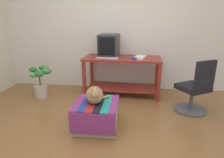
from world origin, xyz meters
The scene contains 11 objects.
ground_plane centered at (0.00, 0.00, 0.00)m, with size 14.00×14.00×0.00m, color brown.
back_wall centered at (0.00, 2.05, 1.30)m, with size 8.00×0.10×2.60m, color silver.
desk centered at (0.18, 1.60, 0.52)m, with size 1.51×0.72×0.76m.
tv_monitor centered at (-0.09, 1.72, 0.97)m, with size 0.39×0.54×0.43m.
keyboard centered at (-0.09, 1.47, 0.78)m, with size 0.40×0.15×0.02m, color beige.
book centered at (0.52, 1.54, 0.78)m, with size 0.18×0.29×0.04m, color white.
ottoman_with_blanket centered at (-0.10, 0.29, 0.19)m, with size 0.59×0.61×0.38m.
cat centered at (-0.11, 0.28, 0.50)m, with size 0.34×0.39×0.28m.
potted_plant centered at (-1.37, 1.25, 0.32)m, with size 0.41×0.33×0.63m.
office_chair centered at (1.40, 0.93, 0.39)m, with size 0.58×0.58×0.89m.
stapler centered at (0.40, 1.41, 0.78)m, with size 0.04×0.11×0.04m, color #2342B7.
Camera 1 is at (0.38, -2.07, 1.47)m, focal length 30.58 mm.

